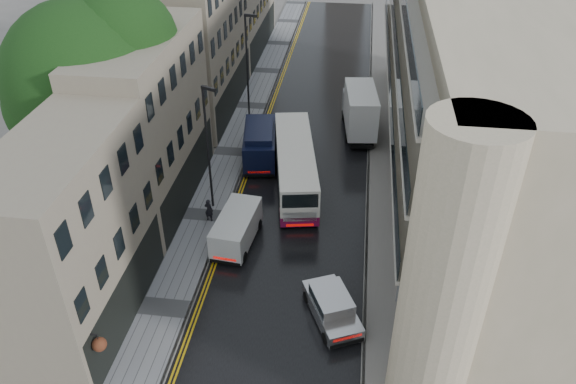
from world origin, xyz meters
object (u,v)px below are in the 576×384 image
(white_lorry, at_px, (348,120))
(tree_near, at_px, (92,107))
(silver_hatchback, at_px, (326,331))
(white_van, at_px, (213,243))
(lamp_post_near, at_px, (208,150))
(tree_far, at_px, (165,46))
(lamp_post_far, at_px, (247,70))
(pedestrian, at_px, (209,210))
(navy_van, at_px, (244,156))
(cream_bus, at_px, (280,190))

(white_lorry, bearing_deg, tree_near, -152.47)
(tree_near, bearing_deg, silver_hatchback, -34.08)
(tree_near, distance_m, white_van, 11.13)
(silver_hatchback, distance_m, lamp_post_near, 13.88)
(tree_far, relative_size, lamp_post_far, 1.40)
(tree_far, height_order, silver_hatchback, tree_far)
(silver_hatchback, height_order, lamp_post_near, lamp_post_near)
(tree_far, bearing_deg, lamp_post_near, -62.58)
(white_lorry, distance_m, pedestrian, 14.31)
(navy_van, height_order, pedestrian, navy_van)
(white_van, bearing_deg, tree_far, 119.98)
(tree_near, height_order, white_lorry, tree_near)
(white_lorry, xyz_separation_m, white_van, (-7.09, -15.02, -0.93))
(cream_bus, height_order, white_lorry, white_lorry)
(white_lorry, height_order, lamp_post_far, lamp_post_far)
(cream_bus, height_order, navy_van, cream_bus)
(cream_bus, bearing_deg, navy_van, 118.04)
(lamp_post_near, relative_size, lamp_post_far, 0.95)
(tree_near, relative_size, lamp_post_near, 1.64)
(white_lorry, bearing_deg, cream_bus, -118.47)
(cream_bus, height_order, pedestrian, cream_bus)
(navy_van, bearing_deg, silver_hatchback, -73.06)
(silver_hatchback, height_order, pedestrian, pedestrian)
(white_lorry, height_order, navy_van, white_lorry)
(lamp_post_near, bearing_deg, silver_hatchback, -29.54)
(cream_bus, distance_m, white_lorry, 10.49)
(tree_far, bearing_deg, white_lorry, -10.05)
(tree_near, bearing_deg, white_van, -29.69)
(cream_bus, xyz_separation_m, lamp_post_near, (-4.47, -0.35, 2.87))
(navy_van, xyz_separation_m, pedestrian, (-1.12, -5.99, -0.56))
(white_van, bearing_deg, navy_van, 95.90)
(navy_van, xyz_separation_m, lamp_post_far, (-1.27, 8.35, 3.10))
(white_van, height_order, pedestrian, white_van)
(white_van, bearing_deg, pedestrian, 114.35)
(cream_bus, height_order, lamp_post_near, lamp_post_near)
(tree_far, height_order, lamp_post_near, tree_far)
(tree_near, bearing_deg, lamp_post_far, 61.99)
(tree_near, height_order, tree_far, tree_near)
(pedestrian, bearing_deg, tree_near, 4.47)
(tree_near, relative_size, cream_bus, 1.29)
(tree_near, relative_size, silver_hatchback, 3.28)
(lamp_post_near, bearing_deg, pedestrian, -61.43)
(pedestrian, bearing_deg, lamp_post_far, -74.35)
(cream_bus, distance_m, navy_van, 5.15)
(silver_hatchback, height_order, navy_van, navy_van)
(tree_near, height_order, lamp_post_near, tree_near)
(navy_van, distance_m, lamp_post_near, 5.42)
(cream_bus, distance_m, silver_hatchback, 11.57)
(white_lorry, relative_size, lamp_post_far, 0.84)
(tree_near, xyz_separation_m, silver_hatchback, (15.20, -10.28, -6.13))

